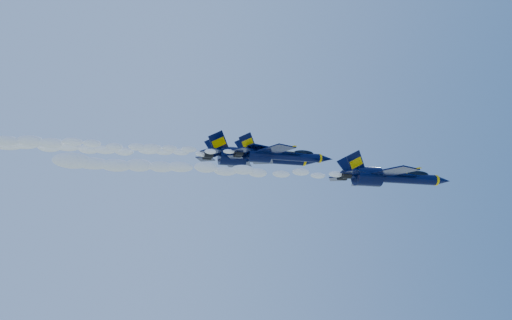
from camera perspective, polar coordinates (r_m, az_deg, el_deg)
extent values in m
cylinder|color=black|center=(74.64, 16.91, -2.05)|extent=(9.10, 1.52, 1.52)
ellipsoid|color=black|center=(71.40, 12.60, -1.86)|extent=(1.58, 2.73, 6.47)
cone|color=black|center=(77.96, 20.54, -2.24)|extent=(2.63, 1.52, 1.52)
cylinder|color=#F8BC00|center=(77.25, 19.81, -2.20)|extent=(0.35, 1.58, 1.58)
ellipsoid|color=black|center=(75.72, 17.96, -1.54)|extent=(3.64, 1.18, 1.00)
cube|color=#F8BC00|center=(75.67, 17.98, -1.77)|extent=(4.25, 1.01, 0.18)
cube|color=black|center=(68.89, 15.53, -1.24)|extent=(5.42, 6.43, 0.18)
cube|color=black|center=(75.75, 12.36, -2.47)|extent=(5.42, 6.43, 0.18)
cube|color=#F8BC00|center=(69.65, 16.52, -1.22)|extent=(2.44, 5.06, 0.10)
cube|color=#F8BC00|center=(76.45, 13.29, -2.44)|extent=(2.44, 5.06, 0.10)
cube|color=black|center=(69.77, 11.35, -0.34)|extent=(3.29, 1.04, 3.55)
cube|color=black|center=(71.62, 10.57, -0.71)|extent=(3.29, 1.04, 3.55)
cylinder|color=black|center=(69.20, 10.29, -1.65)|extent=(1.21, 1.11, 1.11)
cylinder|color=black|center=(70.36, 9.81, -1.86)|extent=(1.21, 1.11, 1.11)
cube|color=#F8BC00|center=(73.20, 14.87, -1.34)|extent=(11.12, 0.35, 0.08)
ellipsoid|color=white|center=(63.81, -5.50, -1.02)|extent=(37.03, 1.83, 1.65)
cylinder|color=black|center=(72.99, 4.40, 0.39)|extent=(7.76, 1.29, 1.29)
ellipsoid|color=black|center=(71.30, 0.31, 0.64)|extent=(1.35, 2.33, 5.52)
cone|color=black|center=(74.85, 7.99, 0.13)|extent=(2.24, 1.29, 1.29)
cylinder|color=#F8BC00|center=(74.44, 7.27, 0.18)|extent=(0.30, 1.35, 1.35)
ellipsoid|color=black|center=(73.66, 5.46, 0.80)|extent=(3.10, 1.01, 0.85)
cube|color=#F8BC00|center=(73.59, 5.47, 0.60)|extent=(3.62, 0.86, 0.16)
cube|color=black|center=(68.58, 2.37, 1.25)|extent=(4.62, 5.48, 0.16)
cube|color=black|center=(74.96, 0.70, -0.02)|extent=(4.62, 5.48, 0.16)
cube|color=#F8BC00|center=(68.98, 3.32, 1.25)|extent=(2.08, 4.32, 0.09)
cube|color=#F8BC00|center=(75.33, 1.58, -0.01)|extent=(2.08, 4.32, 0.09)
cube|color=black|center=(70.30, -0.97, 1.97)|extent=(2.81, 0.89, 3.02)
cube|color=black|center=(71.99, -1.35, 1.60)|extent=(2.81, 0.89, 3.02)
cylinder|color=black|center=(70.00, -1.93, 0.87)|extent=(1.03, 0.95, 0.95)
cylinder|color=black|center=(71.06, -2.15, 0.66)|extent=(1.03, 0.95, 0.95)
cube|color=#F8BC00|center=(72.31, 2.47, 1.04)|extent=(9.48, 0.30, 0.07)
ellipsoid|color=white|center=(68.56, -17.60, 1.62)|extent=(37.03, 1.56, 1.40)
cylinder|color=black|center=(77.61, 2.09, 0.14)|extent=(9.60, 1.60, 1.60)
ellipsoid|color=black|center=(75.82, -2.74, 0.43)|extent=(1.66, 2.88, 6.83)
cone|color=black|center=(79.71, 6.32, -0.14)|extent=(2.77, 1.60, 1.60)
cylinder|color=#F8BC00|center=(79.24, 5.47, -0.08)|extent=(0.37, 1.66, 1.66)
ellipsoid|color=black|center=(78.37, 3.35, 0.63)|extent=(3.84, 1.25, 1.06)
cube|color=#F8BC00|center=(78.29, 3.35, 0.40)|extent=(4.48, 1.07, 0.19)
cube|color=black|center=(72.29, -0.48, 1.14)|extent=(5.72, 6.78, 0.19)
cube|color=black|center=(80.31, -2.12, -0.31)|extent=(5.72, 6.78, 0.19)
cube|color=#F8BC00|center=(72.72, 0.66, 1.14)|extent=(2.57, 5.35, 0.11)
cube|color=#F8BC00|center=(80.70, -1.09, -0.31)|extent=(2.57, 5.35, 0.11)
cube|color=black|center=(74.68, -4.28, 1.97)|extent=(3.48, 1.10, 3.74)
cube|color=black|center=(76.81, -4.63, 1.55)|extent=(3.48, 1.10, 3.74)
cylinder|color=black|center=(74.40, -5.42, 0.70)|extent=(1.28, 1.17, 1.17)
cylinder|color=black|center=(75.73, -5.62, 0.45)|extent=(1.28, 1.17, 1.17)
cube|color=#F8BC00|center=(76.89, -0.18, 0.90)|extent=(11.74, 0.37, 0.09)
ellipsoid|color=white|center=(74.09, -20.16, 1.36)|extent=(37.03, 1.93, 1.74)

